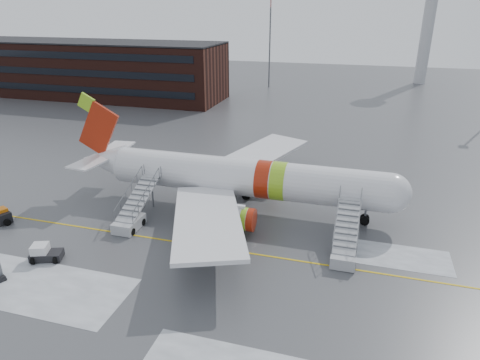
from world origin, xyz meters
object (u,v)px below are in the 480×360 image
(airstair_aft, at_px, (132,215))
(baggage_tractor, at_px, (1,216))
(airstair_fwd, at_px, (345,245))
(airliner, at_px, (237,177))
(pushback_tug, at_px, (44,253))

(airstair_aft, height_order, baggage_tractor, airstair_aft)
(airstair_fwd, distance_m, airstair_aft, 19.85)
(airliner, distance_m, airstair_fwd, 13.35)
(pushback_tug, distance_m, baggage_tractor, 9.79)
(airliner, bearing_deg, airstair_aft, -142.30)
(airliner, xyz_separation_m, airstair_fwd, (11.40, -6.54, -2.35))
(airliner, bearing_deg, baggage_tractor, -155.90)
(airliner, distance_m, baggage_tractor, 23.35)
(airstair_fwd, relative_size, pushback_tug, 2.75)
(airstair_fwd, height_order, pushback_tug, airstair_fwd)
(airstair_fwd, xyz_separation_m, baggage_tractor, (-32.56, -2.93, -0.47))
(airstair_fwd, bearing_deg, airstair_aft, 180.00)
(pushback_tug, relative_size, baggage_tractor, 0.99)
(baggage_tractor, bearing_deg, pushback_tug, -27.55)
(pushback_tug, bearing_deg, baggage_tractor, 152.45)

